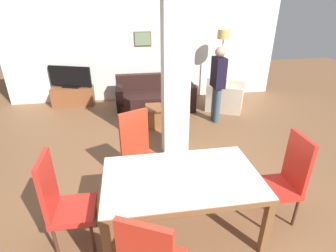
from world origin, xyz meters
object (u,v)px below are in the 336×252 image
object	(u,v)px
dining_chair_head_right	(286,177)
coffee_table	(159,116)
tv_stand	(73,96)
dining_chair_far_left	(138,149)
floor_lamp	(223,42)
standing_person	(218,80)
dining_table	(181,186)
sofa	(155,97)
armchair	(223,97)
tv_screen	(70,77)
dining_chair_head_left	(62,200)
bottle	(166,100)

from	to	relation	value
dining_chair_head_right	coffee_table	bearing A→B (deg)	21.95
tv_stand	dining_chair_far_left	bearing A→B (deg)	-66.92
floor_lamp	standing_person	distance (m)	1.46
dining_table	dining_chair_head_right	world-z (taller)	dining_chair_head_right
standing_person	dining_table	bearing A→B (deg)	152.00
coffee_table	sofa	bearing A→B (deg)	88.63
armchair	floor_lamp	bearing A→B (deg)	-157.45
armchair	standing_person	xyz separation A→B (m)	(-0.46, -0.74, 0.66)
sofa	tv_screen	world-z (taller)	tv_screen
dining_chair_head_left	standing_person	bearing A→B (deg)	137.56
coffee_table	armchair	bearing A→B (deg)	24.72
sofa	bottle	world-z (taller)	sofa
coffee_table	tv_screen	bearing A→B (deg)	141.95
tv_screen	standing_person	size ratio (longest dim) A/B	0.65
dining_chair_head_left	armchair	size ratio (longest dim) A/B	0.99
armchair	sofa	bearing A→B (deg)	-70.65
tv_stand	dining_chair_head_right	bearing A→B (deg)	-54.36
tv_stand	tv_screen	distance (m)	0.50
dining_chair_far_left	tv_stand	xyz separation A→B (m)	(-1.52, 3.56, -0.36)
dining_chair_far_left	armchair	distance (m)	3.59
floor_lamp	tv_stand	bearing A→B (deg)	175.07
sofa	standing_person	bearing A→B (deg)	141.76
dining_table	coffee_table	world-z (taller)	dining_table
armchair	floor_lamp	size ratio (longest dim) A/B	0.62
armchair	tv_screen	size ratio (longest dim) A/B	1.07
dining_table	tv_screen	distance (m)	4.91
dining_chair_far_left	bottle	distance (m)	2.16
tv_stand	standing_person	bearing A→B (deg)	-24.95
floor_lamp	bottle	bearing A→B (deg)	-143.77
dining_table	bottle	world-z (taller)	dining_table
dining_chair_far_left	standing_person	distance (m)	2.74
floor_lamp	tv_screen	bearing A→B (deg)	175.07
bottle	standing_person	xyz separation A→B (m)	(1.13, -0.03, 0.40)
dining_chair_head_right	sofa	distance (m)	4.11
dining_table	bottle	bearing A→B (deg)	84.74
tv_stand	armchair	bearing A→B (deg)	-12.06
dining_chair_far_left	armchair	size ratio (longest dim) A/B	0.99
dining_chair_head_right	sofa	world-z (taller)	dining_chair_head_right
dining_chair_head_left	floor_lamp	xyz separation A→B (m)	(3.19, 4.17, 0.97)
dining_chair_far_left	tv_screen	distance (m)	3.87
dining_chair_head_left	coffee_table	world-z (taller)	dining_chair_head_left
coffee_table	tv_screen	world-z (taller)	tv_screen
coffee_table	dining_table	bearing A→B (deg)	-92.28
armchair	bottle	distance (m)	1.75
dining_chair_far_left	dining_chair_head_left	size ratio (longest dim) A/B	1.00
tv_stand	standing_person	world-z (taller)	standing_person
dining_chair_far_left	dining_chair_head_left	xyz separation A→B (m)	(-0.86, -0.94, 0.00)
dining_chair_head_right	coffee_table	world-z (taller)	dining_chair_head_right
dining_chair_head_right	armchair	bearing A→B (deg)	-8.93
dining_table	tv_stand	world-z (taller)	dining_table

